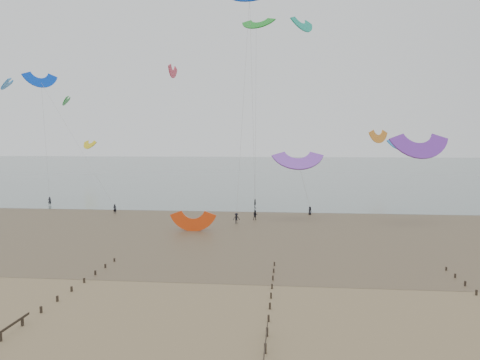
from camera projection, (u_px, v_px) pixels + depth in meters
name	position (u px, v px, depth m)	size (l,w,h in m)	color
ground	(223.00, 303.00, 39.33)	(500.00, 500.00, 0.00)	brown
sea_and_shore	(227.00, 227.00, 73.84)	(500.00, 665.00, 0.03)	#475654
kitesurfer_lead	(115.00, 209.00, 86.98)	(0.66, 0.43, 1.80)	black
kitesurfers	(312.00, 211.00, 84.22)	(132.13, 18.71, 1.83)	black
grounded_kite	(193.00, 231.00, 70.38)	(5.78, 3.03, 4.40)	red
kites_airborne	(219.00, 113.00, 126.46)	(242.20, 109.46, 41.68)	yellow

